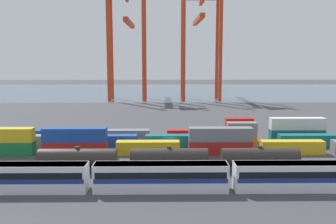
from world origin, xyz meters
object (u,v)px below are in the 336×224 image
at_px(gantry_crane_west, 127,32).
at_px(gantry_crane_central, 200,33).
at_px(shipping_container_11, 175,141).
at_px(shipping_container_16, 64,136).
at_px(passenger_train, 161,176).
at_px(shipping_container_0, 2,148).
at_px(shipping_container_5, 220,147).
at_px(shipping_container_14, 308,141).
at_px(shipping_container_19, 239,135).
at_px(shipping_container_17, 122,135).
at_px(shipping_container_9, 41,141).
at_px(freight_tank_row, 169,160).

height_order(gantry_crane_west, gantry_crane_central, gantry_crane_west).
xyz_separation_m(shipping_container_11, shipping_container_16, (-24.53, 5.79, 0.00)).
xyz_separation_m(shipping_container_11, gantry_crane_central, (14.38, 94.93, 28.35)).
distance_m(passenger_train, shipping_container_0, 36.44).
bearing_deg(gantry_crane_central, passenger_train, -98.07).
distance_m(shipping_container_5, shipping_container_11, 10.34).
distance_m(shipping_container_14, shipping_container_19, 14.43).
relative_size(shipping_container_5, shipping_container_11, 1.00).
bearing_deg(shipping_container_17, shipping_container_9, -160.35).
height_order(shipping_container_19, gantry_crane_west, gantry_crane_west).
bearing_deg(shipping_container_9, shipping_container_19, 7.80).
height_order(shipping_container_14, shipping_container_19, same).
bearing_deg(shipping_container_11, gantry_crane_central, 81.39).
xyz_separation_m(passenger_train, shipping_container_17, (-8.78, 31.61, -0.84)).
height_order(shipping_container_0, shipping_container_9, same).
bearing_deg(gantry_crane_west, gantry_crane_central, 0.44).
height_order(shipping_container_5, shipping_container_17, same).
bearing_deg(shipping_container_0, shipping_container_14, 5.43).
height_order(freight_tank_row, shipping_container_0, freight_tank_row).
bearing_deg(freight_tank_row, passenger_train, -98.38).
relative_size(shipping_container_14, shipping_container_16, 1.00).
bearing_deg(freight_tank_row, shipping_container_19, 55.11).
height_order(shipping_container_14, shipping_container_17, same).
bearing_deg(shipping_container_11, shipping_container_0, -170.10).
height_order(shipping_container_11, gantry_crane_west, gantry_crane_west).
relative_size(passenger_train, shipping_container_19, 9.53).
distance_m(shipping_container_9, shipping_container_17, 17.20).
xyz_separation_m(passenger_train, freight_tank_row, (1.29, 8.72, -0.15)).
distance_m(passenger_train, gantry_crane_west, 124.59).
height_order(shipping_container_5, shipping_container_9, same).
bearing_deg(gantry_crane_west, shipping_container_0, -98.46).
height_order(freight_tank_row, shipping_container_19, freight_tank_row).
bearing_deg(shipping_container_17, shipping_container_19, 0.00).
bearing_deg(shipping_container_14, passenger_train, -139.71).
height_order(shipping_container_0, shipping_container_5, same).
height_order(shipping_container_17, gantry_crane_west, gantry_crane_west).
bearing_deg(gantry_crane_central, shipping_container_5, -93.30).
distance_m(shipping_container_14, shipping_container_17, 39.67).
relative_size(shipping_container_0, shipping_container_14, 1.00).
xyz_separation_m(shipping_container_16, shipping_container_17, (13.01, 0.00, 0.00)).
relative_size(shipping_container_11, gantry_crane_central, 0.25).
bearing_deg(gantry_crane_west, shipping_container_14, -64.11).
relative_size(freight_tank_row, shipping_container_0, 3.47).
relative_size(shipping_container_9, shipping_container_17, 0.50).
bearing_deg(shipping_container_9, freight_tank_row, -33.07).
distance_m(passenger_train, shipping_container_11, 25.98).
bearing_deg(shipping_container_9, passenger_train, -45.95).
relative_size(shipping_container_0, gantry_crane_west, 0.24).
bearing_deg(freight_tank_row, shipping_container_5, 48.44).
bearing_deg(shipping_container_5, shipping_container_11, 145.99).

